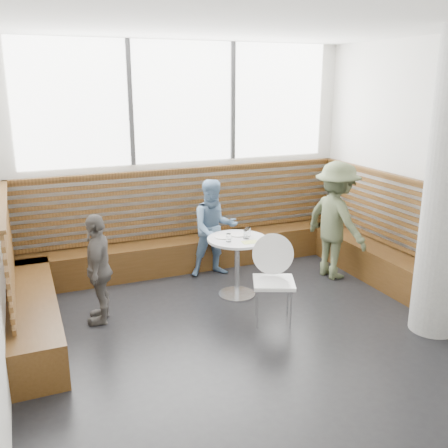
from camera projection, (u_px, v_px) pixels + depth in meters
name	position (u px, v px, depth m)	size (l,w,h in m)	color
room	(262.00, 192.00, 4.99)	(5.00, 5.00, 3.20)	silver
booth	(203.00, 251.00, 6.89)	(5.00, 2.50, 1.44)	#402710
cafe_table	(237.00, 255.00, 6.30)	(0.75, 0.75, 0.77)	silver
cafe_chair	(271.00, 272.00, 5.65)	(0.48, 0.47, 0.99)	white
adult_man	(336.00, 221.00, 6.87)	(1.05, 0.61, 1.63)	#4F593B
child_back	(214.00, 228.00, 6.95)	(0.67, 0.52, 1.38)	#5E7FA4
child_left	(99.00, 268.00, 5.61)	(0.75, 0.31, 1.27)	#5A5652
plate_near	(223.00, 237.00, 6.26)	(0.21, 0.21, 0.01)	white
plate_far	(238.00, 235.00, 6.35)	(0.19, 0.19, 0.01)	white
glass_left	(229.00, 238.00, 6.09)	(0.06, 0.06, 0.10)	white
glass_mid	(246.00, 234.00, 6.20)	(0.07, 0.07, 0.11)	white
glass_right	(248.00, 232.00, 6.30)	(0.07, 0.07, 0.11)	white
menu_card	(250.00, 242.00, 6.08)	(0.19, 0.14, 0.00)	#A5C64C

